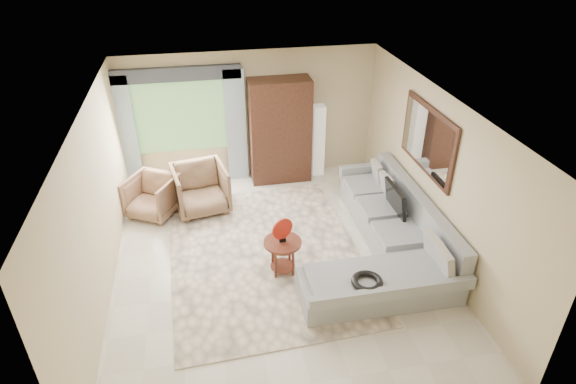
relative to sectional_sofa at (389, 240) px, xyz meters
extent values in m
plane|color=silver|center=(-1.78, 0.18, -0.28)|extent=(6.00, 6.00, 0.00)
cube|color=#F7E0C3|center=(-1.94, 0.39, -0.27)|extent=(3.15, 4.11, 0.02)
cube|color=#A2A6AB|center=(0.22, 0.68, -0.08)|extent=(0.90, 2.40, 0.40)
cube|color=#A2A6AB|center=(-0.48, -0.92, -0.08)|extent=(2.30, 0.80, 0.40)
cube|color=#A2A6AB|center=(0.57, 0.28, 0.37)|extent=(0.20, 3.20, 0.50)
cube|color=#A2A6AB|center=(0.22, 1.96, 0.23)|extent=(0.90, 0.16, 0.22)
cube|color=#A2A6AB|center=(-0.48, -1.37, 0.21)|extent=(2.30, 0.10, 0.18)
cube|color=black|center=(0.27, 0.51, 0.44)|extent=(0.14, 0.74, 0.48)
torus|color=black|center=(-0.78, -1.16, 0.26)|extent=(0.43, 0.43, 0.09)
cylinder|color=#491A13|center=(-1.74, -0.09, 0.27)|extent=(0.57, 0.57, 0.04)
cylinder|color=#491A13|center=(-1.74, -0.09, -0.03)|extent=(0.38, 0.38, 0.52)
cylinder|color=#AD1E11|center=(-1.74, -0.09, 0.52)|extent=(0.32, 0.15, 0.34)
imported|color=#9A7554|center=(-3.75, 1.97, 0.09)|extent=(1.10, 1.11, 0.75)
imported|color=brown|center=(-2.88, 1.97, 0.15)|extent=(1.09, 1.11, 0.87)
imported|color=#999999|center=(-4.00, 2.70, -0.02)|extent=(0.52, 0.46, 0.53)
cube|color=black|center=(-1.23, 2.90, 0.77)|extent=(1.20, 0.55, 2.10)
cube|color=silver|center=(-0.43, 2.96, 0.47)|extent=(0.24, 0.24, 1.50)
cube|color=#669E59|center=(-3.13, 3.15, 1.12)|extent=(1.80, 0.04, 1.40)
cube|color=#9EB7CC|center=(-4.18, 3.06, 0.87)|extent=(0.40, 0.08, 2.30)
cube|color=#9EB7CC|center=(-2.08, 3.06, 0.87)|extent=(0.40, 0.08, 2.30)
cube|color=#1E232D|center=(-3.13, 3.08, 1.97)|extent=(2.40, 0.12, 0.26)
cube|color=black|center=(0.69, 0.53, 1.47)|extent=(0.04, 1.70, 1.05)
cube|color=white|center=(0.66, 0.53, 1.47)|extent=(0.02, 1.54, 0.90)
camera|label=1|loc=(-2.77, -5.79, 4.56)|focal=30.00mm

